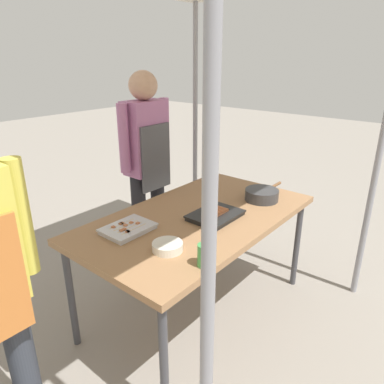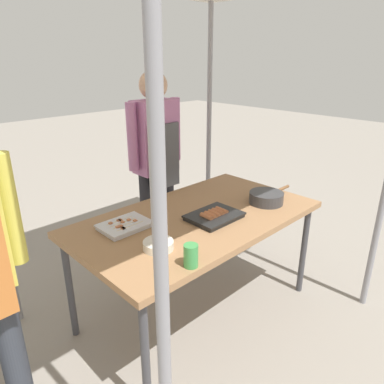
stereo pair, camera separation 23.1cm
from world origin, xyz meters
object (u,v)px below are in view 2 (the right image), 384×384
at_px(tray_meat_skewers, 125,226).
at_px(cooking_wok, 267,197).
at_px(drink_cup_near_edge, 191,256).
at_px(condiment_bowl, 158,245).
at_px(vendor_woman, 156,155).
at_px(stall_table, 197,223).
at_px(tray_grilled_sausages, 214,216).

relative_size(tray_meat_skewers, cooking_wok, 0.74).
bearing_deg(drink_cup_near_edge, tray_meat_skewers, 89.64).
distance_m(condiment_bowl, vendor_woman, 1.18).
bearing_deg(stall_table, tray_grilled_sausages, -68.19).
xyz_separation_m(condiment_bowl, drink_cup_near_edge, (0.01, -0.24, 0.04)).
xyz_separation_m(cooking_wok, vendor_woman, (-0.23, 0.94, 0.17)).
bearing_deg(tray_grilled_sausages, vendor_woman, 75.05).
bearing_deg(stall_table, vendor_woman, 70.07).
xyz_separation_m(stall_table, tray_grilled_sausages, (0.04, -0.11, 0.07)).
bearing_deg(condiment_bowl, cooking_wok, -1.80).
xyz_separation_m(tray_grilled_sausages, tray_meat_skewers, (-0.48, 0.28, -0.00)).
height_order(stall_table, drink_cup_near_edge, drink_cup_near_edge).
distance_m(tray_grilled_sausages, drink_cup_near_edge, 0.57).
relative_size(tray_grilled_sausages, tray_meat_skewers, 1.14).
relative_size(condiment_bowl, drink_cup_near_edge, 1.40).
height_order(tray_grilled_sausages, vendor_woman, vendor_woman).
bearing_deg(condiment_bowl, vendor_woman, 51.45).
distance_m(stall_table, drink_cup_near_edge, 0.61).
height_order(tray_meat_skewers, cooking_wok, cooking_wok).
relative_size(tray_grilled_sausages, drink_cup_near_edge, 2.82).
bearing_deg(condiment_bowl, tray_grilled_sausages, 5.53).
distance_m(tray_meat_skewers, condiment_bowl, 0.33).
height_order(cooking_wok, drink_cup_near_edge, drink_cup_near_edge).
bearing_deg(drink_cup_near_edge, cooking_wok, 12.75).
xyz_separation_m(stall_table, cooking_wok, (0.50, -0.19, 0.10)).
xyz_separation_m(tray_grilled_sausages, condiment_bowl, (-0.50, -0.05, 0.00)).
bearing_deg(drink_cup_near_edge, vendor_woman, 58.11).
xyz_separation_m(condiment_bowl, vendor_woman, (0.73, 0.91, 0.19)).
xyz_separation_m(tray_meat_skewers, vendor_woman, (0.71, 0.58, 0.19)).
bearing_deg(condiment_bowl, drink_cup_near_edge, -88.24).
height_order(stall_table, cooking_wok, cooking_wok).
distance_m(condiment_bowl, drink_cup_near_edge, 0.25).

